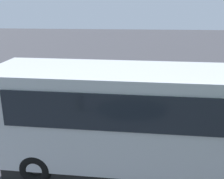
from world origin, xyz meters
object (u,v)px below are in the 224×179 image
object	(u,v)px
tour_bus	(156,122)
spectator_far_left	(160,104)
spectator_centre	(111,104)
parked_motorcycle_silver	(89,124)
spectator_left	(139,106)
stunt_motorcycle	(64,76)

from	to	relation	value
tour_bus	spectator_far_left	world-z (taller)	tour_bus
spectator_centre	parked_motorcycle_silver	size ratio (longest dim) A/B	0.89
spectator_centre	parked_motorcycle_silver	bearing A→B (deg)	38.98
tour_bus	spectator_far_left	distance (m)	3.03
tour_bus	spectator_far_left	xyz separation A→B (m)	(-0.41, -2.95, -0.56)
spectator_far_left	spectator_centre	xyz separation A→B (m)	(1.99, 0.10, 0.00)
spectator_centre	parked_motorcycle_silver	xyz separation A→B (m)	(0.82, 0.67, -0.61)
tour_bus	spectator_left	bearing A→B (deg)	-81.22
spectator_far_left	spectator_left	world-z (taller)	spectator_far_left
parked_motorcycle_silver	spectator_far_left	bearing A→B (deg)	-164.74
parked_motorcycle_silver	tour_bus	bearing A→B (deg)	137.84
spectator_left	parked_motorcycle_silver	xyz separation A→B (m)	(1.97, 0.64, -0.56)
parked_motorcycle_silver	spectator_centre	bearing A→B (deg)	-141.02
spectator_far_left	spectator_left	size ratio (longest dim) A/B	1.04
parked_motorcycle_silver	stunt_motorcycle	xyz separation A→B (m)	(2.24, -4.92, 0.58)
parked_motorcycle_silver	spectator_left	bearing A→B (deg)	-162.03
parked_motorcycle_silver	stunt_motorcycle	world-z (taller)	stunt_motorcycle
tour_bus	stunt_motorcycle	distance (m)	8.51
parked_motorcycle_silver	stunt_motorcycle	size ratio (longest dim) A/B	1.05
tour_bus	spectator_far_left	bearing A→B (deg)	-97.85
tour_bus	stunt_motorcycle	xyz separation A→B (m)	(4.65, -7.10, -0.58)
stunt_motorcycle	parked_motorcycle_silver	bearing A→B (deg)	114.49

